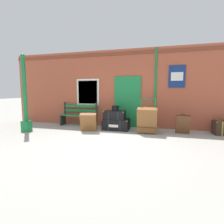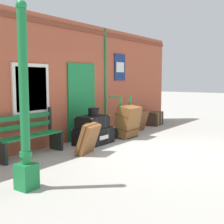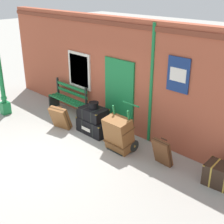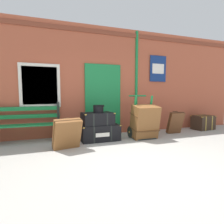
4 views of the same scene
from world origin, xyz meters
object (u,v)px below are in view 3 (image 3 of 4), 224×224
(steamer_trunk_middle, at_px, (93,113))
(corner_trunk, at_px, (221,175))
(platform_bench, at_px, (68,99))
(suitcase_cream, at_px, (162,152))
(porters_trolley, at_px, (123,139))
(lamp_post, at_px, (2,83))
(suitcase_slate, at_px, (60,118))
(round_hatbox, at_px, (94,105))
(large_brown_trunk, at_px, (119,134))
(steamer_trunk_base, at_px, (95,126))

(steamer_trunk_middle, height_order, corner_trunk, steamer_trunk_middle)
(platform_bench, distance_m, suitcase_cream, 4.21)
(platform_bench, distance_m, porters_trolley, 3.03)
(lamp_post, bearing_deg, porters_trolley, 13.99)
(suitcase_slate, bearing_deg, platform_bench, 131.68)
(round_hatbox, xyz_separation_m, suitcase_slate, (-0.88, -0.55, -0.50))
(round_hatbox, relative_size, suitcase_cream, 0.42)
(large_brown_trunk, distance_m, corner_trunk, 2.63)
(corner_trunk, bearing_deg, steamer_trunk_base, -176.87)
(steamer_trunk_base, bearing_deg, lamp_post, -159.18)
(lamp_post, bearing_deg, suitcase_cream, 11.62)
(round_hatbox, xyz_separation_m, suitcase_cream, (2.45, -0.02, -0.51))
(lamp_post, xyz_separation_m, porters_trolley, (4.35, 1.08, -0.79))
(suitcase_cream, bearing_deg, suitcase_slate, -171.03)
(lamp_post, relative_size, platform_bench, 1.76)
(porters_trolley, relative_size, suitcase_slate, 1.70)
(steamer_trunk_base, height_order, porters_trolley, porters_trolley)
(suitcase_slate, bearing_deg, round_hatbox, 31.98)
(lamp_post, distance_m, corner_trunk, 7.11)
(porters_trolley, distance_m, large_brown_trunk, 0.27)
(lamp_post, bearing_deg, corner_trunk, 11.44)
(steamer_trunk_middle, height_order, suitcase_cream, steamer_trunk_middle)
(platform_bench, bearing_deg, corner_trunk, -1.89)
(steamer_trunk_middle, relative_size, porters_trolley, 0.69)
(porters_trolley, height_order, suitcase_slate, porters_trolley)
(steamer_trunk_base, distance_m, suitcase_slate, 1.09)
(lamp_post, distance_m, steamer_trunk_middle, 3.34)
(platform_bench, height_order, suitcase_slate, platform_bench)
(lamp_post, relative_size, large_brown_trunk, 2.99)
(round_hatbox, bearing_deg, steamer_trunk_base, 40.93)
(steamer_trunk_base, xyz_separation_m, porters_trolley, (1.21, -0.11, 0.06))
(round_hatbox, bearing_deg, suitcase_cream, -0.58)
(steamer_trunk_base, relative_size, round_hatbox, 3.47)
(platform_bench, bearing_deg, large_brown_trunk, -12.78)
(round_hatbox, xyz_separation_m, large_brown_trunk, (1.24, -0.26, -0.38))
(platform_bench, xyz_separation_m, suitcase_slate, (0.86, -0.97, -0.10))
(steamer_trunk_base, bearing_deg, porters_trolley, -5.21)
(porters_trolley, height_order, suitcase_cream, porters_trolley)
(lamp_post, relative_size, suitcase_slate, 4.02)
(platform_bench, relative_size, corner_trunk, 2.18)
(steamer_trunk_middle, bearing_deg, porters_trolley, -4.17)
(lamp_post, distance_m, steamer_trunk_base, 3.47)
(round_hatbox, relative_size, large_brown_trunk, 0.31)
(large_brown_trunk, xyz_separation_m, corner_trunk, (2.57, 0.49, -0.23))
(platform_bench, relative_size, steamer_trunk_base, 1.58)
(steamer_trunk_middle, bearing_deg, large_brown_trunk, -11.95)
(steamer_trunk_base, bearing_deg, suitcase_cream, -1.21)
(platform_bench, xyz_separation_m, steamer_trunk_middle, (1.72, -0.41, 0.14))
(steamer_trunk_base, relative_size, suitcase_slate, 1.44)
(porters_trolley, bearing_deg, round_hatbox, 176.12)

